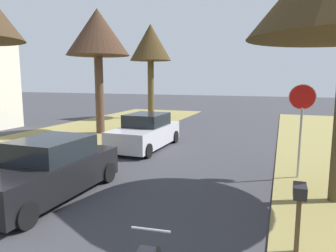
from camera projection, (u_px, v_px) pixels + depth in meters
name	position (u px, v px, depth m)	size (l,w,h in m)	color
stop_sign_far	(302.00, 111.00, 9.79)	(0.81, 0.41, 2.96)	#9EA0A5
street_tree_left_mid_b	(98.00, 34.00, 17.55)	(3.53, 3.53, 6.96)	#4E3729
street_tree_left_far	(150.00, 44.00, 24.63)	(3.24, 3.24, 7.34)	#4F3F22
parked_sedan_black	(48.00, 170.00, 8.50)	(1.99, 4.42, 1.57)	black
parked_sedan_silver	(145.00, 132.00, 14.51)	(1.99, 4.42, 1.57)	#BCBCC1
curbside_mailbox	(299.00, 199.00, 5.59)	(0.22, 0.44, 1.27)	brown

